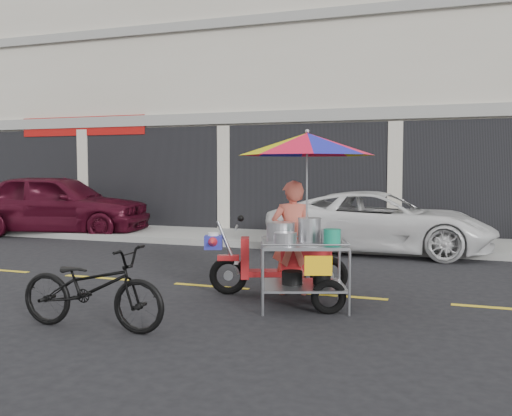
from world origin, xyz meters
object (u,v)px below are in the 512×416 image
(white_pickup, at_px, (380,222))
(near_bicycle, at_px, (92,287))
(food_vendor_rig, at_px, (299,195))
(maroon_sedan, at_px, (57,204))

(white_pickup, height_order, near_bicycle, white_pickup)
(white_pickup, xyz_separation_m, near_bicycle, (-2.23, -6.85, -0.18))
(near_bicycle, xyz_separation_m, food_vendor_rig, (1.80, 2.01, 0.96))
(near_bicycle, bearing_deg, maroon_sedan, 39.30)
(white_pickup, relative_size, near_bicycle, 2.62)
(near_bicycle, bearing_deg, food_vendor_rig, -43.37)
(white_pickup, distance_m, food_vendor_rig, 4.92)
(food_vendor_rig, bearing_deg, white_pickup, 65.38)
(maroon_sedan, relative_size, white_pickup, 1.04)
(maroon_sedan, distance_m, food_vendor_rig, 9.59)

